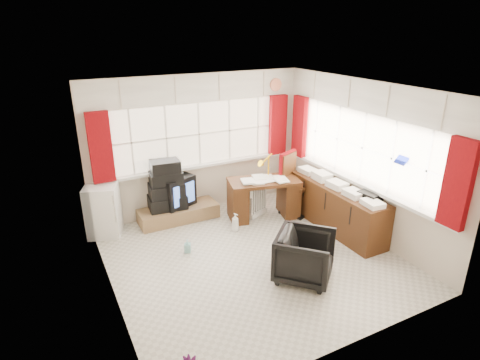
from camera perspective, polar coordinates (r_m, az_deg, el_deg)
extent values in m
plane|color=beige|center=(6.11, 1.76, -11.07)|extent=(4.00, 4.00, 0.00)
plane|color=beige|center=(7.26, -5.84, 5.02)|extent=(4.00, 0.00, 4.00)
plane|color=beige|center=(4.10, 15.87, -9.19)|extent=(4.00, 0.00, 4.00)
plane|color=beige|center=(4.96, -18.75, -3.98)|extent=(0.00, 4.00, 4.00)
plane|color=beige|center=(6.70, 17.02, 2.78)|extent=(0.00, 4.00, 4.00)
plane|color=white|center=(5.22, 2.08, 12.78)|extent=(4.00, 4.00, 0.00)
plane|color=beige|center=(7.19, -5.84, 6.51)|extent=(3.60, 0.00, 3.60)
cube|color=white|center=(7.33, -5.56, 2.05)|extent=(3.70, 0.12, 0.05)
cube|color=white|center=(6.85, -15.19, 5.12)|extent=(0.03, 0.02, 1.10)
cube|color=white|center=(6.99, -10.39, 5.84)|extent=(0.03, 0.02, 1.10)
cube|color=white|center=(7.18, -5.81, 6.49)|extent=(0.03, 0.02, 1.10)
cube|color=white|center=(7.42, -1.48, 7.06)|extent=(0.03, 0.02, 1.10)
cube|color=white|center=(7.69, 2.57, 7.57)|extent=(0.03, 0.02, 1.10)
plane|color=beige|center=(6.63, 17.08, 4.39)|extent=(0.00, 3.60, 3.60)
cube|color=white|center=(6.79, 16.31, -0.33)|extent=(0.12, 3.70, 0.05)
cube|color=white|center=(5.88, 25.03, 1.17)|extent=(0.02, 0.03, 1.10)
cube|color=white|center=(6.23, 20.79, 2.88)|extent=(0.02, 0.03, 1.10)
cube|color=white|center=(6.63, 17.02, 4.38)|extent=(0.02, 0.03, 1.10)
cube|color=white|center=(7.05, 13.67, 5.70)|extent=(0.02, 0.03, 1.10)
cube|color=white|center=(7.49, 10.70, 6.85)|extent=(0.02, 0.03, 1.10)
cube|color=maroon|center=(6.70, -19.21, 4.36)|extent=(0.35, 0.10, 1.15)
cube|color=maroon|center=(7.83, 5.39, 7.79)|extent=(0.35, 0.10, 1.15)
cube|color=maroon|center=(7.76, 8.48, 7.52)|extent=(0.10, 0.35, 1.15)
cube|color=maroon|center=(5.55, 28.55, -0.50)|extent=(0.10, 0.35, 1.15)
cube|color=white|center=(7.01, -6.03, 12.80)|extent=(3.95, 0.08, 0.48)
cube|color=white|center=(6.44, 17.72, 11.19)|extent=(0.08, 3.95, 0.48)
cube|color=#4F2B12|center=(7.08, 3.42, -0.19)|extent=(1.35, 0.89, 0.06)
cube|color=#4F2B12|center=(7.10, -0.32, -3.20)|extent=(0.41, 0.60, 0.66)
cube|color=#4F2B12|center=(7.36, 6.92, -2.46)|extent=(0.41, 0.60, 0.66)
cube|color=white|center=(7.06, 3.43, 0.10)|extent=(0.27, 0.33, 0.02)
cube|color=white|center=(7.06, 3.43, 0.13)|extent=(0.27, 0.33, 0.02)
cube|color=white|center=(7.06, 3.43, 0.16)|extent=(0.27, 0.33, 0.02)
cube|color=white|center=(7.06, 3.43, 0.19)|extent=(0.27, 0.33, 0.02)
cube|color=white|center=(7.06, 3.43, 0.22)|extent=(0.27, 0.33, 0.02)
cube|color=white|center=(7.06, 3.43, 0.25)|extent=(0.27, 0.33, 0.02)
cube|color=white|center=(7.06, 3.44, 0.28)|extent=(0.27, 0.33, 0.02)
cylinder|color=#EEB60A|center=(7.24, 4.04, 0.64)|extent=(0.10, 0.10, 0.02)
cylinder|color=#EEB60A|center=(7.18, 4.08, 2.06)|extent=(0.02, 0.02, 0.38)
cone|color=#EEB60A|center=(7.13, 4.11, 3.19)|extent=(0.15, 0.13, 0.15)
cube|color=black|center=(7.54, 7.96, -4.46)|extent=(0.63, 0.63, 0.04)
cylinder|color=silver|center=(7.44, 8.06, -2.70)|extent=(0.06, 0.06, 0.55)
cube|color=#4F2B12|center=(7.33, 8.16, -0.74)|extent=(0.60, 0.59, 0.06)
cube|color=#4F2B12|center=(7.34, 6.73, 1.82)|extent=(0.41, 0.22, 0.53)
cube|color=maroon|center=(7.33, 6.74, 1.97)|extent=(0.45, 0.25, 0.55)
imported|color=black|center=(5.59, 9.19, -10.64)|extent=(1.05, 1.05, 0.68)
cube|color=white|center=(7.39, 2.29, -4.64)|extent=(0.47, 0.33, 0.09)
cube|color=white|center=(7.10, 1.35, -2.79)|extent=(0.08, 0.13, 0.57)
cube|color=white|center=(7.15, 1.68, -2.62)|extent=(0.08, 0.13, 0.57)
cube|color=white|center=(7.20, 2.01, -2.46)|extent=(0.08, 0.13, 0.57)
cube|color=white|center=(7.25, 2.33, -2.30)|extent=(0.08, 0.13, 0.57)
cube|color=white|center=(7.30, 2.64, -2.14)|extent=(0.08, 0.13, 0.57)
cube|color=white|center=(7.34, 2.96, -1.98)|extent=(0.08, 0.13, 0.57)
cube|color=white|center=(7.39, 3.27, -1.83)|extent=(0.08, 0.13, 0.57)
cube|color=#4F2B12|center=(6.98, 13.52, -3.87)|extent=(0.50, 2.00, 0.75)
cube|color=white|center=(6.27, 18.35, -3.09)|extent=(0.24, 0.32, 0.10)
cube|color=white|center=(6.52, 15.89, -1.83)|extent=(0.24, 0.32, 0.10)
cube|color=white|center=(6.79, 13.64, -0.67)|extent=(0.24, 0.32, 0.10)
cube|color=white|center=(7.08, 11.55, 0.40)|extent=(0.24, 0.32, 0.10)
cube|color=white|center=(7.37, 9.63, 1.38)|extent=(0.24, 0.32, 0.10)
cube|color=black|center=(6.50, 18.01, -2.12)|extent=(0.30, 0.36, 0.11)
cube|color=olive|center=(7.25, -8.73, -4.71)|extent=(1.40, 0.50, 0.25)
cube|color=black|center=(7.21, -9.41, -1.43)|extent=(0.75, 0.72, 0.54)
cube|color=#4A74D4|center=(7.01, -7.93, -2.02)|extent=(0.43, 0.19, 0.37)
cube|color=black|center=(7.14, -10.26, -3.07)|extent=(0.68, 0.47, 0.24)
cube|color=black|center=(7.05, -10.38, -1.36)|extent=(0.62, 0.44, 0.23)
cube|color=black|center=(6.97, -10.50, 0.31)|extent=(0.57, 0.41, 0.21)
cube|color=black|center=(6.90, -10.62, 1.93)|extent=(0.51, 0.39, 0.20)
cube|color=white|center=(6.95, -18.88, -4.07)|extent=(0.65, 0.65, 0.86)
cube|color=silver|center=(6.62, -17.41, -3.94)|extent=(0.03, 0.03, 0.46)
imported|color=white|center=(6.78, -0.69, -6.04)|extent=(0.16, 0.16, 0.32)
imported|color=#85C7C4|center=(6.26, -7.48, -9.28)|extent=(0.13, 0.13, 0.21)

